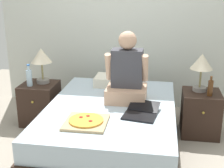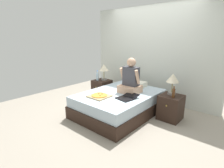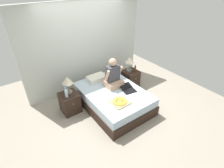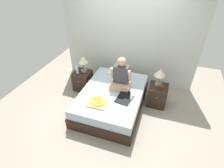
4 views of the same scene
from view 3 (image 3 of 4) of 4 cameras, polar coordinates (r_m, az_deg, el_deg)
The scene contains 13 objects.
ground_plane at distance 4.78m, azimuth 0.28°, elevation -6.95°, with size 5.66×5.66×0.00m, color #9E9384.
wall_back at distance 5.15m, azimuth -8.67°, elevation 11.87°, with size 3.66×0.12×2.50m, color silver.
bed at distance 4.63m, azimuth 0.29°, elevation -4.67°, with size 1.41×1.96×0.49m.
nightstand_left at distance 4.57m, azimuth -13.58°, elevation -5.91°, with size 0.44×0.47×0.53m.
lamp_on_left_nightstand at distance 4.29m, azimuth -14.37°, elevation 0.83°, with size 0.26×0.26×0.45m.
water_bottle at distance 4.26m, azimuth -14.70°, elevation -2.94°, with size 0.07×0.07×0.28m.
nightstand_right at distance 5.45m, azimuth 6.02°, elevation 1.75°, with size 0.44×0.47×0.53m.
lamp_on_right_nightstand at distance 5.19m, azimuth 5.78°, elevation 7.51°, with size 0.26×0.26×0.45m.
beer_bottle at distance 5.25m, azimuth 7.54°, elevation 4.91°, with size 0.06×0.06×0.23m.
pillow at distance 4.92m, azimuth -5.05°, elevation 1.98°, with size 0.52×0.34×0.12m, color silver.
person_seated at distance 4.54m, azimuth 0.33°, elevation 2.60°, with size 0.47×0.40×0.78m.
laptop at distance 4.52m, azimuth 5.30°, elevation -1.70°, with size 0.38×0.46×0.07m.
pizza_box at distance 4.09m, azimuth 2.52°, elevation -5.85°, with size 0.40×0.40×0.05m.
Camera 3 is at (-2.17, -2.97, 3.05)m, focal length 28.00 mm.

